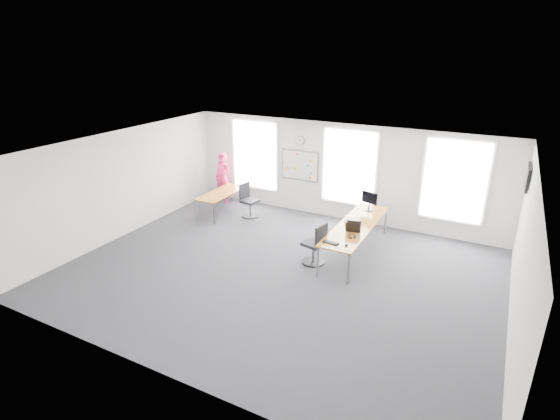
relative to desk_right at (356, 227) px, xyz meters
The scene contains 24 objects.
floor 2.37m from the desk_right, 124.68° to the right, with size 10.00×10.00×0.00m, color #232328.
ceiling 3.18m from the desk_right, 124.68° to the right, with size 10.00×10.00×0.00m, color white.
wall_back 2.61m from the desk_right, 120.73° to the left, with size 10.00×10.00×0.00m, color white.
wall_front 6.03m from the desk_right, 102.34° to the right, with size 10.00×10.00×0.00m, color white.
wall_left 6.59m from the desk_right, 163.60° to the right, with size 10.00×10.00×0.00m, color white.
wall_right 4.22m from the desk_right, 26.42° to the right, with size 10.00×10.00×0.00m, color white.
window_left 4.87m from the desk_right, 153.63° to the left, with size 1.60×0.06×2.20m, color silver.
window_mid 2.52m from the desk_right, 114.78° to the left, with size 1.60×0.06×2.20m, color silver.
window_right 3.08m from the desk_right, 46.39° to the left, with size 1.60×0.06×2.20m, color silver.
desk_right is the anchor object (origin of this frame).
desk_left 4.84m from the desk_right, behind, with size 0.77×1.92×0.70m.
chair_right 1.26m from the desk_right, 124.03° to the right, with size 0.59×0.58×1.08m.
chair_left 4.00m from the desk_right, 165.92° to the left, with size 0.57×0.57×1.06m.
person 5.59m from the desk_right, 162.45° to the left, with size 0.64×0.42×1.75m, color #ED2373.
whiteboard 3.47m from the desk_right, 141.10° to the left, with size 1.20×0.03×0.90m, color white.
wall_clock 3.74m from the desk_right, 141.10° to the left, with size 0.30×0.30×0.04m, color gray.
tv 4.15m from the desk_right, 17.42° to the left, with size 0.06×0.90×0.55m, color black.
keyboard 1.35m from the desk_right, 97.63° to the right, with size 0.40×0.14×0.02m, color black.
mouse 1.32m from the desk_right, 81.41° to the right, with size 0.07×0.11×0.04m, color black.
lens_cap 0.87m from the desk_right, 80.05° to the right, with size 0.07×0.07×0.01m, color black.
headphones 0.84m from the desk_right, 78.67° to the right, with size 0.18×0.10×0.11m.
laptop_sleeve 0.53m from the desk_right, 80.30° to the right, with size 0.36×0.25×0.28m.
paper_stack 0.16m from the desk_right, 164.27° to the left, with size 0.36×0.27×0.12m, color #EFE7BF.
monitor 1.19m from the desk_right, 90.43° to the left, with size 0.49×0.21×0.56m.
Camera 1 is at (4.37, -8.27, 5.22)m, focal length 28.00 mm.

